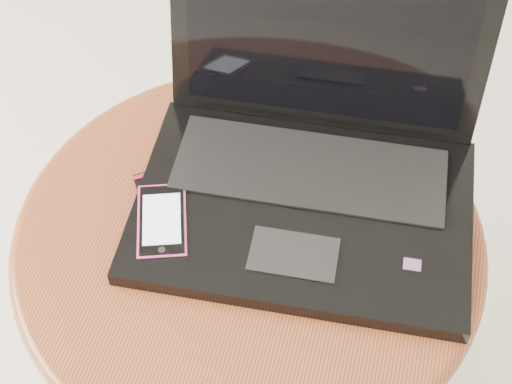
# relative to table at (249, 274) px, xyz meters

# --- Properties ---
(table) EXTENTS (0.56, 0.56, 0.45)m
(table) POSITION_rel_table_xyz_m (0.00, 0.00, 0.00)
(table) COLOR brown
(table) RESTS_ON ground
(laptop) EXTENTS (0.41, 0.35, 0.26)m
(laptop) POSITION_rel_table_xyz_m (0.05, 0.08, 0.14)
(laptop) COLOR black
(laptop) RESTS_ON table
(phone_black) EXTENTS (0.12, 0.13, 0.01)m
(phone_black) POSITION_rel_table_xyz_m (-0.10, 0.01, 0.10)
(phone_black) COLOR black
(phone_black) RESTS_ON table
(phone_pink) EXTENTS (0.09, 0.12, 0.01)m
(phone_pink) POSITION_rel_table_xyz_m (-0.10, -0.03, 0.11)
(phone_pink) COLOR #E3388B
(phone_pink) RESTS_ON phone_black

